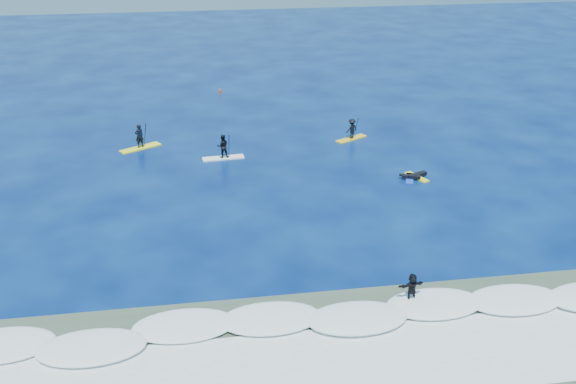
{
  "coord_description": "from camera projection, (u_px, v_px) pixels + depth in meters",
  "views": [
    {
      "loc": [
        -5.92,
        -34.07,
        18.17
      ],
      "look_at": [
        -0.19,
        3.26,
        0.6
      ],
      "focal_mm": 40.0,
      "sensor_mm": 36.0,
      "label": 1
    }
  ],
  "objects": [
    {
      "name": "wave_surfer",
      "position": [
        412.0,
        289.0,
        30.97
      ],
      "size": [
        2.19,
        0.91,
        1.54
      ],
      "rotation": [
        0.0,
        0.0,
        0.16
      ],
      "color": "white",
      "rests_on": "breaking_wave"
    },
    {
      "name": "sup_paddler_center",
      "position": [
        223.0,
        148.0,
        48.19
      ],
      "size": [
        3.19,
        1.03,
        2.2
      ],
      "rotation": [
        0.0,
        0.0,
        0.08
      ],
      "color": "white",
      "rests_on": "ground"
    },
    {
      "name": "marker_buoy",
      "position": [
        220.0,
        91.0,
        64.14
      ],
      "size": [
        0.26,
        0.26,
        0.61
      ],
      "rotation": [
        0.0,
        0.0,
        -0.26
      ],
      "color": "red",
      "rests_on": "ground"
    },
    {
      "name": "prone_paddler_far",
      "position": [
        410.0,
        178.0,
        44.93
      ],
      "size": [
        1.48,
        1.96,
        0.4
      ],
      "rotation": [
        0.0,
        0.0,
        1.24
      ],
      "color": "blue",
      "rests_on": "ground"
    },
    {
      "name": "sup_paddler_right",
      "position": [
        352.0,
        130.0,
        52.01
      ],
      "size": [
        2.85,
        2.01,
        2.01
      ],
      "rotation": [
        0.0,
        0.0,
        0.5
      ],
      "color": "yellow",
      "rests_on": "ground"
    },
    {
      "name": "whitewater",
      "position": [
        350.0,
        363.0,
        27.36
      ],
      "size": [
        34.0,
        5.0,
        0.02
      ],
      "primitive_type": "cube",
      "color": "silver",
      "rests_on": "ground"
    },
    {
      "name": "sup_paddler_left",
      "position": [
        140.0,
        140.0,
        50.15
      ],
      "size": [
        3.24,
        2.37,
        2.3
      ],
      "rotation": [
        0.0,
        0.0,
        0.53
      ],
      "color": "#F8F61B",
      "rests_on": "ground"
    },
    {
      "name": "shallow_water",
      "position": [
        356.0,
        379.0,
        26.46
      ],
      "size": [
        90.0,
        13.0,
        0.01
      ],
      "primitive_type": "cube",
      "color": "#36493A",
      "rests_on": "ground"
    },
    {
      "name": "prone_paddler_near",
      "position": [
        417.0,
        176.0,
        45.19
      ],
      "size": [
        1.55,
        2.07,
        0.42
      ],
      "rotation": [
        0.0,
        0.0,
        1.99
      ],
      "color": "yellow",
      "rests_on": "ground"
    },
    {
      "name": "breaking_wave",
      "position": [
        335.0,
        321.0,
        30.05
      ],
      "size": [
        40.0,
        6.0,
        0.3
      ],
      "primitive_type": "cube",
      "color": "white",
      "rests_on": "ground"
    },
    {
      "name": "ground",
      "position": [
        299.0,
        223.0,
        39.01
      ],
      "size": [
        160.0,
        160.0,
        0.0
      ],
      "primitive_type": "plane",
      "color": "#030F41",
      "rests_on": "ground"
    }
  ]
}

